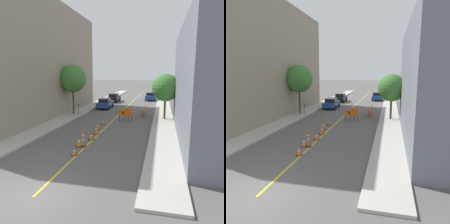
% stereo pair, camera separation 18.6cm
% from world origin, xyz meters
% --- Properties ---
extents(ground_plane, '(300.00, 300.00, 0.00)m').
position_xyz_m(ground_plane, '(0.00, 0.00, 0.00)').
color(ground_plane, '#565451').
extents(lane_stripe, '(0.12, 56.13, 0.01)m').
position_xyz_m(lane_stripe, '(0.00, 28.07, 0.00)').
color(lane_stripe, gold).
rests_on(lane_stripe, ground_plane).
extents(sidewalk_left, '(2.29, 56.13, 0.16)m').
position_xyz_m(sidewalk_left, '(-5.69, 28.07, 0.08)').
color(sidewalk_left, '#ADA89E').
rests_on(sidewalk_left, ground_plane).
extents(sidewalk_right, '(2.29, 56.13, 0.16)m').
position_xyz_m(sidewalk_right, '(5.69, 28.07, 0.08)').
color(sidewalk_right, '#ADA89E').
rests_on(sidewalk_right, ground_plane).
extents(building_facade_left, '(6.00, 25.19, 13.96)m').
position_xyz_m(building_facade_left, '(-9.84, 17.38, 6.98)').
color(building_facade_left, gray).
rests_on(building_facade_left, ground_plane).
extents(building_facade_right, '(6.00, 17.54, 9.29)m').
position_xyz_m(building_facade_right, '(9.84, 11.47, 4.64)').
color(building_facade_right, slate).
rests_on(building_facade_right, ground_plane).
extents(traffic_cone_nearest, '(0.37, 0.37, 0.50)m').
position_xyz_m(traffic_cone_nearest, '(-0.17, 5.14, 0.25)').
color(traffic_cone_nearest, black).
rests_on(traffic_cone_nearest, ground_plane).
extents(traffic_cone_second, '(0.39, 0.39, 0.63)m').
position_xyz_m(traffic_cone_second, '(-0.50, 6.85, 0.31)').
color(traffic_cone_second, black).
rests_on(traffic_cone_second, ground_plane).
extents(traffic_cone_third, '(0.45, 0.45, 0.51)m').
position_xyz_m(traffic_cone_third, '(-0.15, 8.72, 0.25)').
color(traffic_cone_third, black).
rests_on(traffic_cone_third, ground_plane).
extents(traffic_cone_fourth, '(0.43, 0.43, 0.72)m').
position_xyz_m(traffic_cone_fourth, '(-0.24, 10.44, 0.35)').
color(traffic_cone_fourth, black).
rests_on(traffic_cone_fourth, ground_plane).
extents(traffic_cone_fifth, '(0.37, 0.37, 0.59)m').
position_xyz_m(traffic_cone_fifth, '(-0.60, 12.06, 0.29)').
color(traffic_cone_fifth, black).
rests_on(traffic_cone_fifth, ground_plane).
extents(traffic_cone_farthest, '(0.33, 0.33, 0.53)m').
position_xyz_m(traffic_cone_farthest, '(-0.57, 13.89, 0.26)').
color(traffic_cone_farthest, black).
rests_on(traffic_cone_farthest, ground_plane).
extents(delineator_post_front, '(0.34, 0.34, 1.32)m').
position_xyz_m(delineator_post_front, '(-0.15, 6.87, 0.58)').
color(delineator_post_front, black).
rests_on(delineator_post_front, ground_plane).
extents(arrow_barricade_primary, '(1.23, 0.11, 1.27)m').
position_xyz_m(arrow_barricade_primary, '(1.27, 16.19, 0.93)').
color(arrow_barricade_primary, '#EF560C').
rests_on(arrow_barricade_primary, ground_plane).
extents(arrow_barricade_secondary, '(0.96, 0.09, 1.41)m').
position_xyz_m(arrow_barricade_secondary, '(1.70, 16.72, 0.96)').
color(arrow_barricade_secondary, '#EF560C').
rests_on(arrow_barricade_secondary, ground_plane).
extents(safety_mesh_fence, '(0.13, 4.66, 1.03)m').
position_xyz_m(safety_mesh_fence, '(3.22, 20.52, 0.51)').
color(safety_mesh_fence, '#EF560C').
rests_on(safety_mesh_fence, ground_plane).
extents(parked_car_curb_near, '(1.94, 4.32, 1.59)m').
position_xyz_m(parked_car_curb_near, '(-3.12, 24.48, 0.80)').
color(parked_car_curb_near, navy).
rests_on(parked_car_curb_near, ground_plane).
extents(parked_car_curb_mid, '(1.93, 4.30, 1.59)m').
position_xyz_m(parked_car_curb_mid, '(-3.45, 32.32, 0.80)').
color(parked_car_curb_mid, black).
rests_on(parked_car_curb_mid, ground_plane).
extents(parked_car_curb_far, '(1.93, 4.31, 1.59)m').
position_xyz_m(parked_car_curb_far, '(3.17, 36.19, 0.80)').
color(parked_car_curb_far, navy).
rests_on(parked_car_curb_far, ground_plane).
extents(parking_meter_near_curb, '(0.12, 0.11, 1.42)m').
position_xyz_m(parking_meter_near_curb, '(-4.90, 17.88, 1.16)').
color(parking_meter_near_curb, '#4C4C51').
rests_on(parking_meter_near_curb, sidewalk_left).
extents(street_tree_left_near, '(3.50, 3.50, 6.30)m').
position_xyz_m(street_tree_left_near, '(-5.81, 18.48, 4.70)').
color(street_tree_left_near, '#4C3823').
rests_on(street_tree_left_near, sidewalk_left).
extents(street_tree_right_near, '(3.15, 3.15, 5.20)m').
position_xyz_m(street_tree_right_near, '(5.81, 17.85, 3.78)').
color(street_tree_right_near, '#4C3823').
rests_on(street_tree_right_near, sidewalk_right).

